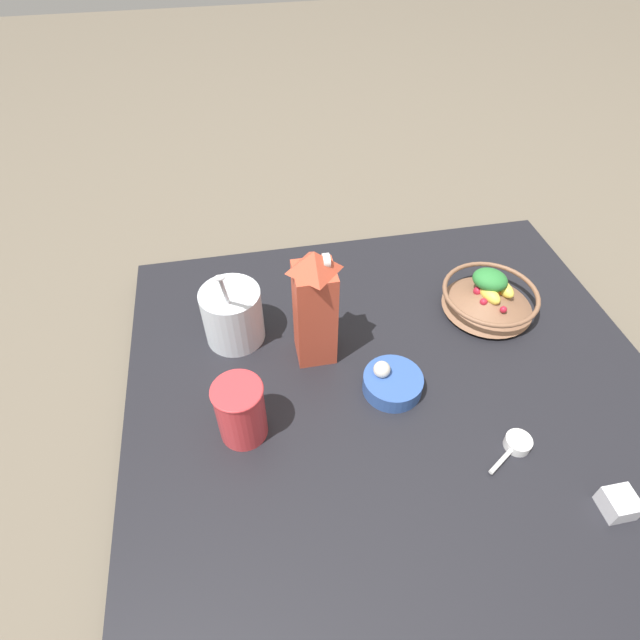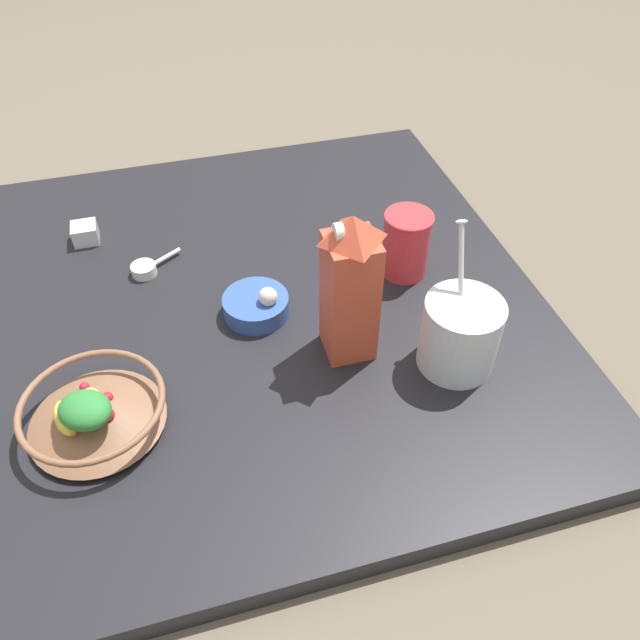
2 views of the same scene
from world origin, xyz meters
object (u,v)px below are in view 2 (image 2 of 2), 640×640
milk_carton (350,288)px  spice_jar (85,234)px  fruit_bowl (93,411)px  yogurt_tub (460,331)px  drinking_cup (406,243)px  garlic_bowl (257,305)px

milk_carton → spice_jar: bearing=-135.4°
fruit_bowl → yogurt_tub: (0.02, 0.56, 0.03)m
fruit_bowl → yogurt_tub: bearing=87.7°
spice_jar → milk_carton: bearing=44.6°
drinking_cup → garlic_bowl: bearing=-82.2°
spice_jar → garlic_bowl: size_ratio=0.42×
yogurt_tub → garlic_bowl: 0.35m
garlic_bowl → drinking_cup: bearing=97.8°
spice_jar → garlic_bowl: 0.41m
fruit_bowl → yogurt_tub: yogurt_tub is taller
yogurt_tub → fruit_bowl: bearing=-92.3°
milk_carton → spice_jar: size_ratio=5.44×
fruit_bowl → drinking_cup: drinking_cup is taller
milk_carton → fruit_bowl: bearing=-82.3°
fruit_bowl → yogurt_tub: 0.56m
garlic_bowl → milk_carton: bearing=46.7°
drinking_cup → fruit_bowl: bearing=-69.2°
fruit_bowl → garlic_bowl: size_ratio=1.83×
garlic_bowl → fruit_bowl: bearing=-57.6°
drinking_cup → garlic_bowl: 0.29m
drinking_cup → garlic_bowl: drinking_cup is taller
milk_carton → drinking_cup: size_ratio=2.09×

